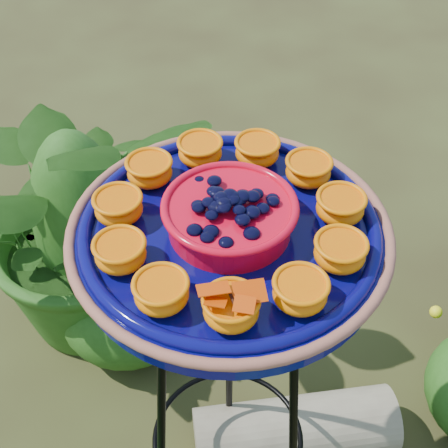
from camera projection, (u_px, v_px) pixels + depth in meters
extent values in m
torus|color=black|center=(229.00, 253.00, 0.99)|extent=(0.29, 0.29, 0.02)
torus|color=black|center=(228.00, 437.00, 1.41)|extent=(0.37, 0.37, 0.01)
cylinder|color=black|center=(230.00, 344.00, 1.43)|extent=(0.02, 0.09, 0.94)
cylinder|color=black|center=(161.00, 438.00, 1.26)|extent=(0.08, 0.07, 0.94)
cylinder|color=black|center=(293.00, 441.00, 1.26)|extent=(0.09, 0.05, 0.94)
cylinder|color=#070758|center=(229.00, 238.00, 0.97)|extent=(0.52, 0.52, 0.04)
torus|color=#A9664C|center=(230.00, 230.00, 0.95)|extent=(0.50, 0.50, 0.02)
torus|color=#070758|center=(230.00, 228.00, 0.95)|extent=(0.46, 0.46, 0.02)
cylinder|color=red|center=(230.00, 218.00, 0.94)|extent=(0.20, 0.20, 0.05)
torus|color=red|center=(230.00, 206.00, 0.92)|extent=(0.21, 0.21, 0.01)
ellipsoid|color=black|center=(230.00, 203.00, 0.92)|extent=(0.17, 0.17, 0.03)
ellipsoid|color=orange|center=(340.00, 209.00, 0.96)|extent=(0.07, 0.07, 0.04)
cylinder|color=#FF9605|center=(342.00, 200.00, 0.94)|extent=(0.07, 0.07, 0.01)
ellipsoid|color=orange|center=(308.00, 172.00, 1.02)|extent=(0.07, 0.07, 0.04)
cylinder|color=#FF9605|center=(309.00, 163.00, 1.01)|extent=(0.07, 0.07, 0.01)
ellipsoid|color=orange|center=(257.00, 153.00, 1.06)|extent=(0.07, 0.07, 0.04)
cylinder|color=#FF9605|center=(258.00, 144.00, 1.05)|extent=(0.07, 0.07, 0.01)
ellipsoid|color=orange|center=(200.00, 153.00, 1.06)|extent=(0.07, 0.07, 0.04)
cylinder|color=#FF9605|center=(200.00, 144.00, 1.04)|extent=(0.07, 0.07, 0.01)
ellipsoid|color=orange|center=(150.00, 173.00, 1.02)|extent=(0.07, 0.07, 0.04)
cylinder|color=#FF9605|center=(149.00, 164.00, 1.01)|extent=(0.07, 0.07, 0.01)
ellipsoid|color=orange|center=(119.00, 209.00, 0.96)|extent=(0.07, 0.07, 0.04)
cylinder|color=#FF9605|center=(117.00, 200.00, 0.94)|extent=(0.07, 0.07, 0.01)
ellipsoid|color=orange|center=(121.00, 255.00, 0.89)|extent=(0.07, 0.07, 0.04)
cylinder|color=#FF9605|center=(119.00, 246.00, 0.87)|extent=(0.07, 0.07, 0.01)
ellipsoid|color=orange|center=(162.00, 294.00, 0.84)|extent=(0.07, 0.07, 0.04)
cylinder|color=#FF9605|center=(161.00, 285.00, 0.82)|extent=(0.07, 0.07, 0.01)
ellipsoid|color=orange|center=(231.00, 310.00, 0.82)|extent=(0.07, 0.07, 0.04)
cylinder|color=#FF9605|center=(231.00, 301.00, 0.80)|extent=(0.07, 0.07, 0.01)
ellipsoid|color=orange|center=(300.00, 294.00, 0.84)|extent=(0.07, 0.07, 0.04)
cylinder|color=#FF9605|center=(301.00, 285.00, 0.82)|extent=(0.07, 0.07, 0.01)
ellipsoid|color=orange|center=(340.00, 254.00, 0.89)|extent=(0.07, 0.07, 0.04)
cylinder|color=#FF9605|center=(341.00, 245.00, 0.88)|extent=(0.07, 0.07, 0.01)
cylinder|color=black|center=(231.00, 296.00, 0.80)|extent=(0.02, 0.03, 0.00)
cube|color=#E74E04|center=(213.00, 289.00, 0.80)|extent=(0.05, 0.04, 0.01)
cube|color=#E74E04|center=(250.00, 292.00, 0.79)|extent=(0.05, 0.04, 0.01)
cylinder|color=tan|center=(295.00, 430.00, 1.68)|extent=(0.57, 0.31, 0.18)
imported|color=#255416|center=(81.00, 215.00, 1.80)|extent=(0.99, 0.95, 0.85)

